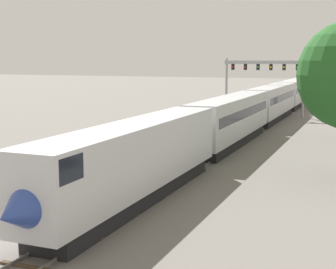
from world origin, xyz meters
TOP-DOWN VIEW (x-y plane):
  - ground_plane at (0.00, 0.00)m, footprint 400.00×400.00m
  - track_main at (2.00, 60.00)m, footprint 2.60×200.00m
  - track_near at (-3.50, 40.00)m, footprint 2.60×160.00m
  - passenger_train at (2.00, 48.88)m, footprint 3.04×110.29m
  - signal_gantry at (-0.25, 53.22)m, footprint 12.10×0.49m

SIDE VIEW (x-z plane):
  - ground_plane at x=0.00m, z-range 0.00..0.00m
  - track_main at x=2.00m, z-range -0.01..0.15m
  - track_near at x=-3.50m, z-range -0.01..0.15m
  - passenger_train at x=2.00m, z-range 0.21..5.01m
  - signal_gantry at x=-0.25m, z-range 2.02..10.61m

